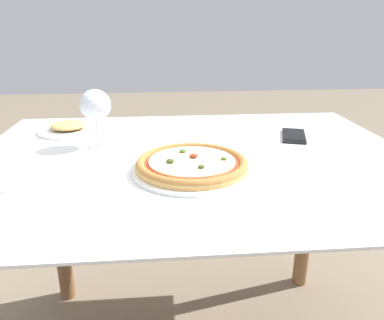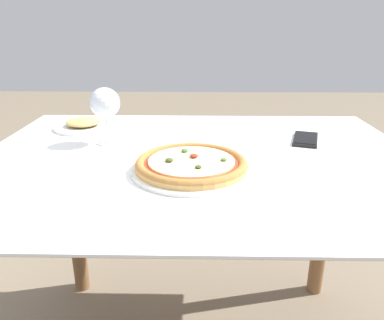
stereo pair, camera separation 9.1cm
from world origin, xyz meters
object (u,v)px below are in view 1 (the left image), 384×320
Objects in this scene: cell_phone at (294,136)px; side_plate at (69,128)px; pizza_plate at (192,165)px; wine_glass_far_left at (95,106)px; dining_table at (195,188)px; fork at (0,204)px.

cell_phone is 0.73m from side_plate.
pizza_plate is 1.76× the size of wine_glass_far_left.
dining_table is 7.18× the size of wine_glass_far_left.
wine_glass_far_left is (0.14, 0.36, 0.12)m from fork.
side_plate is at bearing 87.54° from fork.
wine_glass_far_left is 0.61m from cell_phone.
pizza_plate is at bearing -40.28° from wine_glass_far_left.
dining_table is at bearing -155.86° from cell_phone.
dining_table is at bearing 80.97° from pizza_plate.
wine_glass_far_left reaches higher than fork.
pizza_plate is (-0.02, -0.11, 0.11)m from dining_table.
cell_phone is at bearing 36.41° from pizza_plate.
dining_table is 7.64× the size of cell_phone.
dining_table is at bearing 31.31° from fork.
dining_table is 0.16m from pizza_plate.
side_plate is (-0.39, 0.27, 0.11)m from dining_table.
wine_glass_far_left is 0.85× the size of side_plate.
side_plate is (-0.38, 0.38, -0.00)m from pizza_plate.
wine_glass_far_left reaches higher than dining_table.
fork is 0.85m from cell_phone.
side_plate is at bearing 134.65° from pizza_plate.
wine_glass_far_left is at bearing 68.29° from fork.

